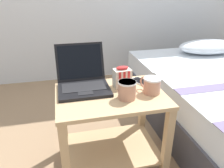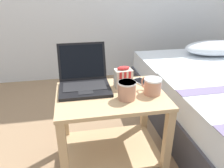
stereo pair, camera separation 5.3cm
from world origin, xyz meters
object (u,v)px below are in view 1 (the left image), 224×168
snack_bag (122,77)px  mug_front_left (127,89)px  mug_front_right (152,85)px  cell_phone (141,82)px  laptop (83,80)px

snack_bag → mug_front_left: bearing=-96.0°
mug_front_right → cell_phone: bearing=92.1°
snack_bag → cell_phone: bearing=13.5°
cell_phone → mug_front_left: bearing=-129.1°
mug_front_right → cell_phone: 0.17m
laptop → mug_front_right: laptop is taller
snack_bag → mug_front_right: bearing=-41.0°
mug_front_left → cell_phone: bearing=50.9°
mug_front_left → cell_phone: mug_front_left is taller
laptop → cell_phone: laptop is taller
laptop → cell_phone: size_ratio=2.10×
laptop → cell_phone: (0.38, -0.01, -0.04)m
mug_front_right → snack_bag: bearing=139.0°
laptop → mug_front_right: size_ratio=2.48×
laptop → snack_bag: size_ratio=2.46×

